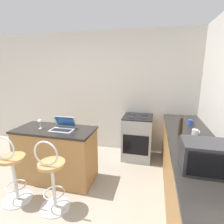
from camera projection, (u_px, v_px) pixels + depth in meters
name	position (u px, v px, depth m)	size (l,w,h in m)	color
ground_plane	(40.00, 224.00, 2.11)	(20.00, 20.00, 0.00)	gray
wall_back	(98.00, 92.00, 3.96)	(12.00, 0.06, 2.60)	silver
breakfast_bar	(57.00, 154.00, 2.88)	(1.27, 0.60, 0.89)	#9E703D
counter_right	(191.00, 171.00, 2.42)	(0.67, 2.79, 0.89)	#9E703D
bar_stool_near	(13.00, 171.00, 2.37)	(0.40, 0.40, 1.00)	silver
bar_stool_far	(52.00, 177.00, 2.23)	(0.40, 0.40, 1.00)	silver
laptop	(63.00, 126.00, 2.74)	(0.36, 0.28, 0.20)	#B7BABF
microwave	(209.00, 157.00, 1.61)	(0.48, 0.33, 0.28)	#2D2D30
stove_range	(137.00, 137.00, 3.61)	(0.58, 0.61, 0.90)	#9EA3A8
wine_glass_tall	(40.00, 122.00, 2.76)	(0.07, 0.07, 0.16)	silver
mug_blue	(190.00, 123.00, 2.94)	(0.09, 0.07, 0.10)	#2D51AD
pepper_mill	(181.00, 126.00, 2.50)	(0.06, 0.06, 0.27)	#331E14
mug_white	(195.00, 132.00, 2.49)	(0.10, 0.08, 0.09)	white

